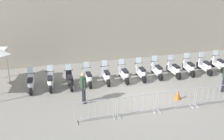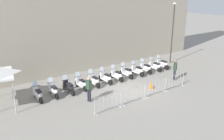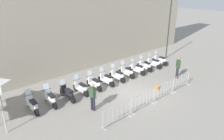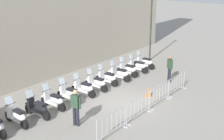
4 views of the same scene
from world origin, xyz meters
name	(u,v)px [view 4 (image 4 of 4)]	position (x,y,z in m)	size (l,w,h in m)	color
ground_plane	(122,102)	(0.00, 0.00, 0.00)	(120.00, 120.00, 0.00)	gray
motorcycle_1	(17,116)	(-5.31, 1.31, 0.45)	(0.60, 1.72, 1.24)	black
motorcycle_2	(38,108)	(-4.19, 1.41, 0.45)	(0.67, 1.71, 1.24)	black
motorcycle_3	(54,100)	(-3.13, 1.73, 0.45)	(0.67, 1.71, 1.24)	black
motorcycle_4	(70,94)	(-2.04, 1.91, 0.45)	(0.64, 1.72, 1.24)	black
motorcycle_5	(84,88)	(-0.94, 2.09, 0.45)	(0.70, 1.71, 1.24)	black
motorcycle_6	(97,83)	(0.15, 2.28, 0.45)	(0.66, 1.72, 1.24)	black
motorcycle_7	(108,78)	(1.22, 2.54, 0.45)	(0.66, 1.72, 1.24)	black
motorcycle_8	(120,74)	(2.34, 2.62, 0.45)	(0.71, 1.71, 1.24)	black
motorcycle_9	(128,70)	(3.40, 2.91, 0.45)	(0.59, 1.72, 1.24)	black
motorcycle_10	(138,66)	(4.51, 3.03, 0.45)	(0.69, 1.71, 1.24)	black
motorcycle_11	(145,62)	(5.58, 3.34, 0.45)	(0.64, 1.72, 1.24)	black
barrier_segment_0	(112,124)	(-2.75, -2.23, 0.52)	(1.96, 0.76, 1.07)	#B2B5B7
barrier_segment_1	(138,108)	(-0.71, -1.86, 0.52)	(1.96, 0.76, 1.07)	#B2B5B7
barrier_segment_2	(160,95)	(1.32, -1.49, 0.52)	(1.96, 0.76, 1.07)	#B2B5B7
barrier_segment_3	(177,84)	(3.36, -1.11, 0.52)	(1.96, 0.76, 1.07)	#B2B5B7
street_lamp	(151,15)	(7.54, 4.56, 3.65)	(0.36, 0.36, 6.08)	#2D332D
officer_near_row_end	(170,67)	(4.52, 0.32, 0.98)	(0.36, 0.50, 1.73)	#23232D
officer_mid_plaza	(76,106)	(-3.35, -0.50, 0.98)	(0.33, 0.52, 1.73)	#23232D
traffic_cone	(149,92)	(1.70, -0.44, 0.28)	(0.32, 0.32, 0.55)	orange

